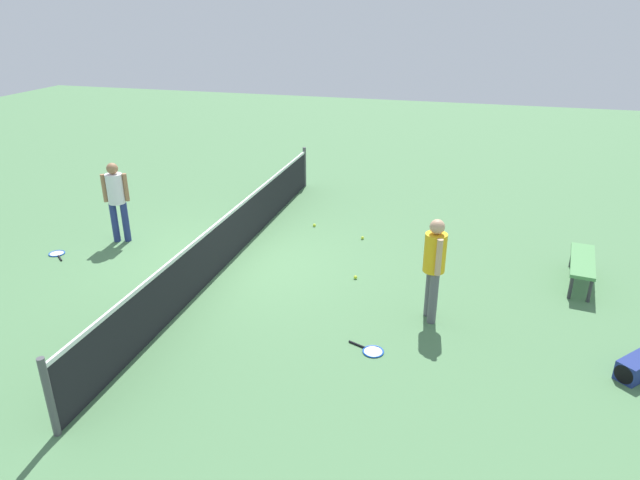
{
  "coord_description": "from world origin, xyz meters",
  "views": [
    {
      "loc": [
        -9.18,
        -4.37,
        4.71
      ],
      "look_at": [
        -0.59,
        -1.99,
        0.9
      ],
      "focal_mm": 31.59,
      "sensor_mm": 36.0,
      "label": 1
    }
  ],
  "objects": [
    {
      "name": "ground_plane",
      "position": [
        0.0,
        0.0,
        0.0
      ],
      "size": [
        40.0,
        40.0,
        0.0
      ],
      "primitive_type": "plane",
      "color": "#4C7A4C"
    },
    {
      "name": "court_net",
      "position": [
        0.0,
        0.0,
        0.5
      ],
      "size": [
        10.09,
        0.09,
        1.07
      ],
      "color": "#4C4C51",
      "rests_on": "ground_plane"
    },
    {
      "name": "player_near_side",
      "position": [
        -1.18,
        -3.98,
        1.01
      ],
      "size": [
        0.52,
        0.43,
        1.7
      ],
      "color": "#595960",
      "rests_on": "ground_plane"
    },
    {
      "name": "player_far_side",
      "position": [
        0.28,
        2.6,
        1.01
      ],
      "size": [
        0.44,
        0.52,
        1.7
      ],
      "color": "navy",
      "rests_on": "ground_plane"
    },
    {
      "name": "tennis_racket_near_player",
      "position": [
        -2.34,
        -3.25,
        0.01
      ],
      "size": [
        0.41,
        0.6,
        0.03
      ],
      "color": "blue",
      "rests_on": "ground_plane"
    },
    {
      "name": "tennis_racket_far_player",
      "position": [
        -0.69,
        3.47,
        0.01
      ],
      "size": [
        0.5,
        0.56,
        0.03
      ],
      "color": "blue",
      "rests_on": "ground_plane"
    },
    {
      "name": "tennis_ball_near_player",
      "position": [
        -0.13,
        -2.54,
        0.03
      ],
      "size": [
        0.07,
        0.07,
        0.07
      ],
      "primitive_type": "sphere",
      "color": "#C6E033",
      "rests_on": "ground_plane"
    },
    {
      "name": "tennis_ball_by_net",
      "position": [
        2.15,
        -1.1,
        0.03
      ],
      "size": [
        0.07,
        0.07,
        0.07
      ],
      "primitive_type": "sphere",
      "color": "#C6E033",
      "rests_on": "ground_plane"
    },
    {
      "name": "tennis_ball_midcourt",
      "position": [
        1.72,
        -2.29,
        0.03
      ],
      "size": [
        0.07,
        0.07,
        0.07
      ],
      "primitive_type": "sphere",
      "color": "#C6E033",
      "rests_on": "ground_plane"
    },
    {
      "name": "tennis_ball_baseline",
      "position": [
        2.37,
        -3.95,
        0.03
      ],
      "size": [
        0.07,
        0.07,
        0.07
      ],
      "primitive_type": "sphere",
      "color": "#C6E033",
      "rests_on": "ground_plane"
    },
    {
      "name": "courtside_bench",
      "position": [
        0.77,
        -6.46,
        0.42
      ],
      "size": [
        1.54,
        0.6,
        0.48
      ],
      "color": "#4C8C4C",
      "rests_on": "ground_plane"
    },
    {
      "name": "equipment_bag",
      "position": [
        -1.91,
        -6.85,
        0.14
      ],
      "size": [
        0.78,
        0.74,
        0.28
      ],
      "color": "navy",
      "rests_on": "ground_plane"
    }
  ]
}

